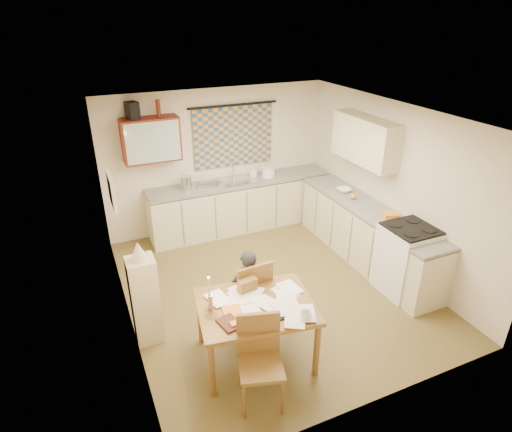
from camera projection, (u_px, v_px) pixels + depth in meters
name	position (u px, v px, depth m)	size (l,w,h in m)	color
floor	(272.00, 287.00, 6.26)	(4.00, 4.50, 0.02)	brown
ceiling	(275.00, 115.00, 5.16)	(4.00, 4.50, 0.02)	white
wall_back	(217.00, 160.00, 7.57)	(4.00, 0.02, 2.50)	beige
wall_front	(383.00, 307.00, 3.85)	(4.00, 0.02, 2.50)	beige
wall_left	(118.00, 239.00, 4.98)	(0.02, 4.50, 2.50)	beige
wall_right	(393.00, 187.00, 6.44)	(0.02, 4.50, 2.50)	beige
window_blind	(233.00, 137.00, 7.47)	(1.45, 0.03, 1.05)	navy
curtain_rod	(233.00, 105.00, 7.21)	(0.04, 0.04, 1.60)	black
wall_cabinet	(151.00, 140.00, 6.76)	(0.90, 0.34, 0.70)	#56170D
wall_cabinet_glass	(153.00, 142.00, 6.62)	(0.84, 0.02, 0.64)	#99B2A5
upper_cabinet_right	(365.00, 140.00, 6.56)	(0.34, 1.30, 0.70)	#C6BB8F
framed_print	(111.00, 191.00, 5.12)	(0.04, 0.50, 0.40)	beige
print_canvas	(114.00, 191.00, 5.13)	(0.01, 0.42, 0.32)	silver
counter_back	(240.00, 205.00, 7.77)	(3.30, 0.62, 0.92)	#C6BB8F
counter_right	(366.00, 235.00, 6.75)	(0.62, 2.95, 0.92)	#C6BB8F
stove	(406.00, 259.00, 5.99)	(0.65, 0.65, 1.01)	white
sink	(238.00, 183.00, 7.56)	(0.55, 0.45, 0.10)	silver
tap	(233.00, 171.00, 7.63)	(0.03, 0.03, 0.28)	silver
dish_rack	(209.00, 184.00, 7.34)	(0.35, 0.30, 0.06)	silver
kettle	(186.00, 183.00, 7.16)	(0.18, 0.18, 0.24)	silver
mixing_bowl	(268.00, 172.00, 7.73)	(0.24, 0.24, 0.16)	white
soap_bottle	(253.00, 172.00, 7.66)	(0.11, 0.11, 0.20)	white
bowl	(344.00, 190.00, 7.11)	(0.26, 0.26, 0.06)	white
orange_bag	(391.00, 217.00, 6.12)	(0.22, 0.16, 0.12)	orange
fruit_orange	(353.00, 196.00, 6.82)	(0.10, 0.10, 0.10)	orange
speaker	(132.00, 110.00, 6.46)	(0.16, 0.20, 0.26)	black
bottle_green	(136.00, 110.00, 6.48)	(0.07, 0.07, 0.26)	#195926
bottle_brown	(158.00, 108.00, 6.61)	(0.07, 0.07, 0.26)	#56170D
dining_table	(256.00, 331.00, 4.84)	(1.40, 1.15, 0.75)	brown
chair_far	(249.00, 305.00, 5.37)	(0.48, 0.48, 1.00)	brown
chair_near	(260.00, 377.00, 4.34)	(0.55, 0.55, 0.97)	brown
person	(247.00, 291.00, 5.23)	(0.42, 0.29, 1.12)	black
shelf_stand	(145.00, 300.00, 5.04)	(0.32, 0.30, 1.13)	#C6BB8F
lampshade	(138.00, 251.00, 4.75)	(0.20, 0.20, 0.22)	beige
letter_rack	(247.00, 285.00, 4.87)	(0.22, 0.10, 0.16)	brown
mug	(306.00, 316.00, 4.44)	(0.12, 0.12, 0.09)	white
magazine	(221.00, 327.00, 4.34)	(0.24, 0.29, 0.02)	maroon
book	(224.00, 315.00, 4.51)	(0.23, 0.29, 0.02)	orange
orange_box	(236.00, 324.00, 4.37)	(0.12, 0.08, 0.04)	orange
eyeglasses	(278.00, 319.00, 4.45)	(0.13, 0.04, 0.02)	black
candle_holder	(211.00, 302.00, 4.57)	(0.06, 0.06, 0.18)	silver
candle	(209.00, 286.00, 4.50)	(0.02, 0.02, 0.22)	white
candle_flame	(209.00, 278.00, 4.42)	(0.02, 0.02, 0.02)	#FFCC66
papers	(263.00, 302.00, 4.70)	(1.08, 1.03, 0.03)	white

